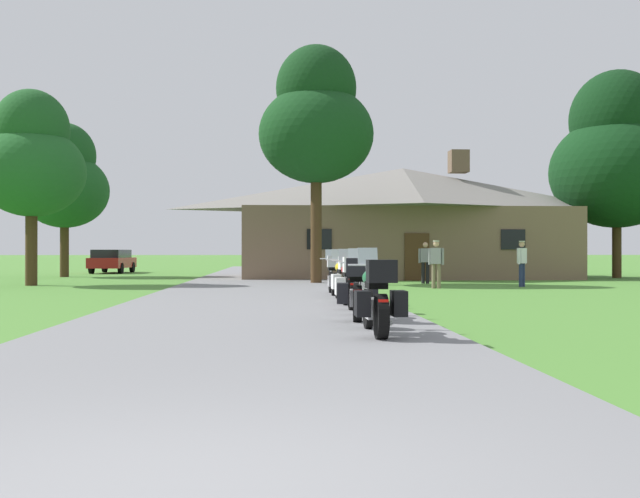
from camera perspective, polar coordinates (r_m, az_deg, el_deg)
ground_plane at (r=23.87m, az=-4.46°, el=-3.30°), size 500.00×500.00×0.00m
asphalt_driveway at (r=21.87m, az=-4.57°, el=-3.51°), size 6.40×80.00×0.06m
motorcycle_green_nearest_to_camera at (r=11.02m, az=4.34°, el=-3.77°), size 0.72×2.08×1.30m
motorcycle_white_second_in_row at (r=13.57m, az=2.86°, el=-3.09°), size 0.83×2.08×1.30m
motorcycle_red_third_in_row at (r=16.22m, az=2.32°, el=-2.62°), size 0.72×2.08×1.30m
motorcycle_yellow_fourth_in_row at (r=18.65m, az=1.84°, el=-2.30°), size 0.80×2.08×1.30m
motorcycle_silver_farthest_in_row at (r=21.41m, az=1.00°, el=-2.00°), size 0.66×2.08×1.30m
stone_lodge at (r=36.96m, az=6.36°, el=2.11°), size 16.42×7.81×6.30m
bystander_gray_shirt_near_lodge at (r=30.25m, az=8.06°, el=-0.88°), size 0.53×0.31×1.67m
bystander_gray_shirt_beside_signpost at (r=26.37m, az=8.88°, el=-0.94°), size 0.51×0.34×1.69m
bystander_white_shirt_by_tree at (r=28.28m, az=15.19°, el=-0.89°), size 0.41×0.42×1.69m
tree_left_far at (r=40.17m, az=-18.96°, el=4.99°), size 4.46×4.46×7.85m
tree_right_of_lodge at (r=39.60m, az=21.74°, el=6.60°), size 6.45×6.45×10.20m
tree_left_near at (r=30.53m, az=-21.20°, el=6.41°), size 4.04×4.04×7.46m
tree_by_lodge_front at (r=29.86m, az=-0.29°, el=9.75°), size 4.55×4.55×9.46m
parked_red_suv_far_left at (r=46.32m, az=-15.61°, el=-0.82°), size 2.04×4.67×1.40m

